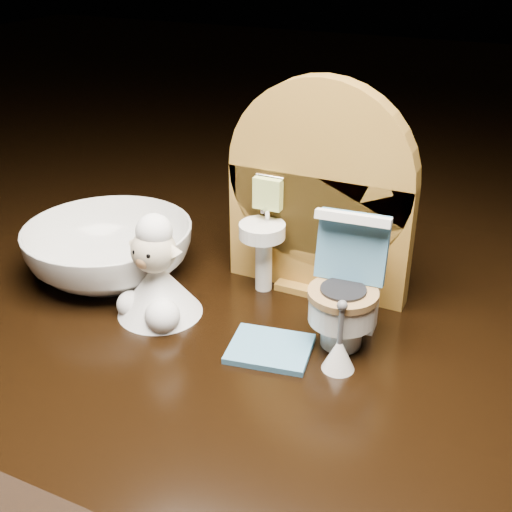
{
  "coord_description": "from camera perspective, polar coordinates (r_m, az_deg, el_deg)",
  "views": [
    {
      "loc": [
        0.13,
        -0.32,
        0.23
      ],
      "look_at": [
        -0.02,
        0.01,
        0.05
      ],
      "focal_mm": 45.0,
      "sensor_mm": 36.0,
      "label": 1
    }
  ],
  "objects": [
    {
      "name": "backdrop_panel",
      "position": [
        0.44,
        5.5,
        4.75
      ],
      "size": [
        0.13,
        0.05,
        0.15
      ],
      "color": "#A2732B",
      "rests_on": "ground"
    },
    {
      "name": "toy_toilet",
      "position": [
        0.4,
        8.07,
        -3.42
      ],
      "size": [
        0.05,
        0.06,
        0.08
      ],
      "rotation": [
        0.0,
        0.0,
        0.09
      ],
      "color": "white",
      "rests_on": "ground"
    },
    {
      "name": "bath_mat",
      "position": [
        0.4,
        1.25,
        -8.24
      ],
      "size": [
        0.06,
        0.05,
        0.0
      ],
      "primitive_type": "cube",
      "rotation": [
        0.0,
        0.0,
        0.17
      ],
      "color": "teal",
      "rests_on": "ground"
    },
    {
      "name": "toilet_brush",
      "position": [
        0.38,
        7.39,
        -8.4
      ],
      "size": [
        0.02,
        0.02,
        0.05
      ],
      "color": "white",
      "rests_on": "ground"
    },
    {
      "name": "plush_lamb",
      "position": [
        0.43,
        -8.83,
        -2.18
      ],
      "size": [
        0.06,
        0.06,
        0.07
      ],
      "rotation": [
        0.0,
        0.0,
        -0.05
      ],
      "color": "white",
      "rests_on": "ground"
    },
    {
      "name": "ceramic_bowl",
      "position": [
        0.49,
        -12.89,
        0.47
      ],
      "size": [
        0.15,
        0.15,
        0.04
      ],
      "primitive_type": "imported",
      "rotation": [
        0.0,
        0.0,
        0.21
      ],
      "color": "white",
      "rests_on": "ground"
    }
  ]
}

